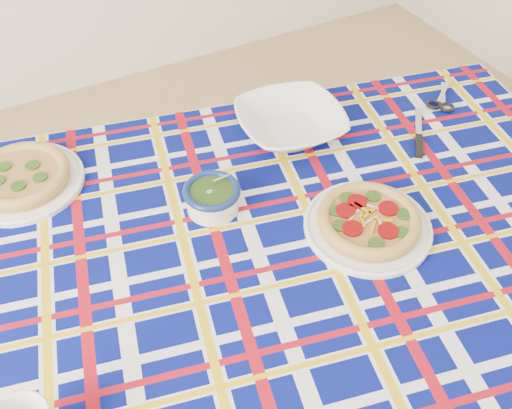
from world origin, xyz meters
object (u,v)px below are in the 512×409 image
dining_table (282,253)px  main_focaccia_plate (369,220)px  serving_bowl (290,123)px  pesto_bowl (212,196)px

dining_table → main_focaccia_plate: bearing=-13.5°
main_focaccia_plate → serving_bowl: (0.02, 0.36, 0.01)m
dining_table → pesto_bowl: (-0.10, 0.13, 0.11)m
serving_bowl → pesto_bowl: bearing=-151.9°
dining_table → pesto_bowl: pesto_bowl is taller
dining_table → main_focaccia_plate: 0.20m
pesto_bowl → serving_bowl: bearing=28.1°
main_focaccia_plate → pesto_bowl: pesto_bowl is taller
pesto_bowl → serving_bowl: pesto_bowl is taller
main_focaccia_plate → serving_bowl: serving_bowl is taller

